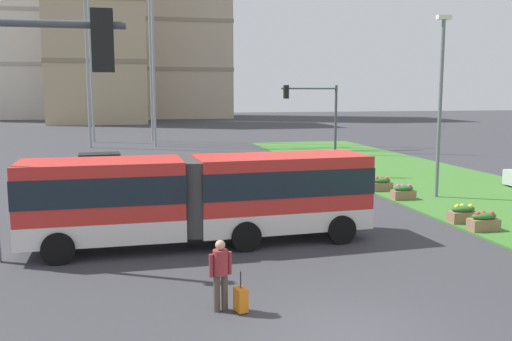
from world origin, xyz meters
name	(u,v)px	position (x,y,z in m)	size (l,w,h in m)	color
ground_plane	(350,337)	(0.00, 0.00, 0.00)	(260.00, 260.00, 0.00)	#38383D
articulated_bus	(201,197)	(-2.12, 8.19, 1.65)	(11.92, 3.15, 3.00)	red
car_grey_wagon	(102,167)	(-6.04, 23.92, 0.75)	(4.49, 2.20, 1.58)	slate
pedestrian_crossing	(220,270)	(-2.44, 2.10, 1.00)	(0.56, 0.36, 1.74)	#4C4238
rolling_suitcase	(241,300)	(-1.99, 1.90, 0.31)	(0.32, 0.41, 0.97)	orange
flower_planter_2	(484,221)	(8.34, 7.47, 0.43)	(1.10, 0.56, 0.74)	#937051
flower_planter_3	(463,214)	(8.34, 8.81, 0.43)	(1.10, 0.56, 0.74)	#937051
flower_planter_4	(403,192)	(8.34, 13.80, 0.43)	(1.10, 0.56, 0.74)	#937051
flower_planter_5	(381,184)	(8.34, 16.23, 0.43)	(1.10, 0.56, 0.74)	#937051
traffic_light_far_right	(318,114)	(6.77, 22.00, 3.86)	(3.54, 0.28, 5.59)	#474C51
streetlight_median	(440,99)	(10.24, 14.05, 4.84)	(0.70, 0.28, 8.79)	slate
apartment_tower_westcentre	(96,6)	(-8.94, 88.86, 19.20)	(15.75, 15.05, 38.36)	tan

